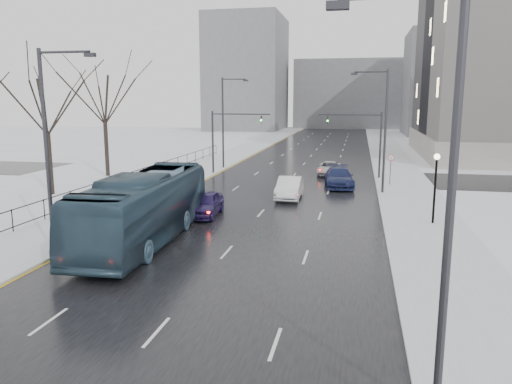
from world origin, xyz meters
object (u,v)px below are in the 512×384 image
Objects in this scene: tree_park_e at (108,177)px; sedan_right_far at (339,177)px; tree_park_d at (52,195)px; no_uturn_sign at (391,161)px; sedan_right_near at (290,188)px; sedan_center_near at (205,204)px; mast_signal_right at (369,137)px; sedan_right_cross at (329,168)px; mast_signal_left at (223,135)px; streetlight_r_near at (440,193)px; streetlight_l_far at (225,118)px; streetlight_l_near at (50,142)px; lamppost_r_mid at (436,178)px; bus at (145,208)px; streetlight_r_mid at (383,125)px.

sedan_right_far is at bearing -3.53° from tree_park_e.
tree_park_d is 4.63× the size of no_uturn_sign.
tree_park_d is 2.45× the size of sedan_right_near.
tree_park_d is 2.64× the size of sedan_center_near.
mast_signal_right reaches higher than sedan_right_cross.
mast_signal_left is at bearing 53.20° from tree_park_d.
streetlight_r_near is 27.82m from sedan_right_near.
streetlight_l_far is 16.67m from sedan_right_far.
streetlight_l_near is 1.54× the size of mast_signal_left.
streetlight_l_near is (10.03, -24.00, 5.62)m from tree_park_e.
mast_signal_right is at bearing 29.12° from tree_park_d.
streetlight_r_near is at bearing -91.74° from no_uturn_sign.
mast_signal_right reaches higher than lamppost_r_mid.
streetlight_l_far is (0.00, 32.00, 0.00)m from streetlight_l_near.
streetlight_r_near is 23.24m from sedan_center_near.
streetlight_r_near is 34.18m from no_uturn_sign.
lamppost_r_mid reaches higher than sedan_center_near.
sedan_right_cross is (11.67, 29.60, -4.90)m from streetlight_l_near.
streetlight_l_near is at bearing -152.45° from lamppost_r_mid.
bus is at bearing -83.37° from streetlight_l_far.
mast_signal_left reaches higher than sedan_right_cross.
mast_signal_left is (-15.49, 38.00, -1.51)m from streetlight_r_near.
mast_signal_right reaches higher than bus.
bus is 14.80m from sedan_right_near.
tree_park_e reaches higher than bus.
streetlight_r_mid is 10.73m from lamppost_r_mid.
sedan_right_far reaches higher than sedan_right_cross.
sedan_right_near is at bearing -127.16° from sedan_right_far.
streetlight_r_mid is at bearing -104.48° from no_uturn_sign.
streetlight_r_mid is 1.00× the size of streetlight_l_far.
bus is (-12.97, 13.02, -3.70)m from streetlight_r_near.
sedan_right_far is (-3.42, 32.58, -4.73)m from streetlight_r_near.
tree_park_e reaches higher than sedan_right_near.
lamppost_r_mid is (2.83, -10.00, -2.67)m from streetlight_r_mid.
sedan_right_near is (9.36, 16.51, -4.74)m from streetlight_l_near.
lamppost_r_mid is at bearing -44.48° from mast_signal_left.
mast_signal_left is at bearing 88.28° from streetlight_l_near.
sedan_center_near is at bearing -17.39° from tree_park_d.
bus is 2.84× the size of sedan_center_near.
tree_park_e reaches higher than lamppost_r_mid.
sedan_right_near is (-6.13, -11.49, -3.23)m from mast_signal_right.
sedan_right_cross is (-4.67, 9.60, -4.90)m from streetlight_r_mid.
tree_park_d is at bearing 124.53° from streetlight_l_near.
mast_signal_left reaches higher than tree_park_d.
mast_signal_left is 1.33× the size of sedan_right_cross.
sedan_right_near is (8.52, -11.49, -3.23)m from mast_signal_left.
no_uturn_sign is at bearing 53.60° from bus.
tree_park_d is 0.93× the size of tree_park_e.
streetlight_r_mid is 21.68m from bus.
streetlight_l_far is at bearing 143.70° from streetlight_r_mid.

